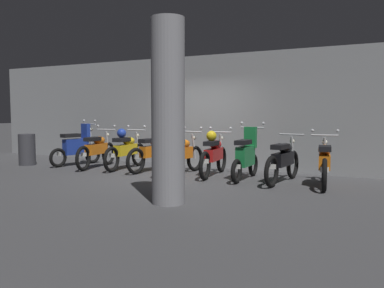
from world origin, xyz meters
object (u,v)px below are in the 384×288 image
at_px(motorbike_slot_1, 97,150).
at_px(motorbike_slot_6, 246,156).
at_px(motorbike_slot_8, 324,162).
at_px(support_pillar, 168,112).
at_px(motorbike_slot_3, 154,152).
at_px(motorbike_slot_0, 77,147).
at_px(motorbike_slot_7, 283,160).
at_px(trash_bin, 27,150).
at_px(motorbike_slot_4, 180,153).
at_px(motorbike_slot_5, 214,154).
at_px(motorbike_slot_2, 126,149).

height_order(motorbike_slot_1, motorbike_slot_6, motorbike_slot_6).
bearing_deg(motorbike_slot_8, motorbike_slot_1, -178.87).
bearing_deg(motorbike_slot_1, support_pillar, -34.79).
xyz_separation_m(motorbike_slot_3, motorbike_slot_6, (2.55, -0.11, 0.04)).
bearing_deg(motorbike_slot_0, motorbike_slot_1, -8.34).
bearing_deg(motorbike_slot_6, motorbike_slot_3, 177.43).
distance_m(motorbike_slot_7, trash_bin, 7.26).
distance_m(motorbike_slot_1, support_pillar, 4.95).
xyz_separation_m(motorbike_slot_6, motorbike_slot_7, (0.85, -0.02, -0.04)).
relative_size(motorbike_slot_4, support_pillar, 0.64).
xyz_separation_m(motorbike_slot_5, support_pillar, (0.56, -2.97, 1.00)).
bearing_deg(motorbike_slot_3, motorbike_slot_2, -177.00).
height_order(motorbike_slot_7, support_pillar, support_pillar).
distance_m(motorbike_slot_4, trash_bin, 4.72).
bearing_deg(motorbike_slot_6, motorbike_slot_1, -178.74).
bearing_deg(motorbike_slot_1, trash_bin, -165.85).
height_order(motorbike_slot_4, motorbike_slot_8, same).
bearing_deg(motorbike_slot_5, motorbike_slot_1, -176.44).
relative_size(motorbike_slot_0, support_pillar, 0.55).
xyz_separation_m(support_pillar, trash_bin, (-6.09, 2.23, -1.08)).
height_order(motorbike_slot_2, motorbike_slot_3, same).
xyz_separation_m(motorbike_slot_2, trash_bin, (-2.97, -0.70, -0.08)).
relative_size(motorbike_slot_3, motorbike_slot_8, 1.01).
bearing_deg(motorbike_slot_5, support_pillar, -79.26).
relative_size(motorbike_slot_0, trash_bin, 1.88).
bearing_deg(motorbike_slot_2, motorbike_slot_8, -0.52).
relative_size(motorbike_slot_6, motorbike_slot_7, 0.86).
relative_size(motorbike_slot_1, motorbike_slot_8, 1.00).
distance_m(motorbike_slot_6, support_pillar, 3.04).
distance_m(motorbike_slot_5, trash_bin, 5.58).
bearing_deg(motorbike_slot_5, motorbike_slot_4, -170.27).
bearing_deg(trash_bin, motorbike_slot_4, 7.31).
relative_size(motorbike_slot_0, motorbike_slot_8, 0.86).
height_order(motorbike_slot_6, motorbike_slot_7, motorbike_slot_6).
xyz_separation_m(motorbike_slot_4, motorbike_slot_8, (3.40, 0.05, -0.04)).
distance_m(motorbike_slot_4, support_pillar, 3.31).
xyz_separation_m(motorbike_slot_0, motorbike_slot_3, (2.55, 0.09, -0.04)).
relative_size(motorbike_slot_5, trash_bin, 2.19).
relative_size(motorbike_slot_5, motorbike_slot_7, 1.00).
bearing_deg(motorbike_slot_3, motorbike_slot_4, -9.48).
bearing_deg(motorbike_slot_3, motorbike_slot_5, 0.12).
bearing_deg(support_pillar, trash_bin, 159.91).
bearing_deg(motorbike_slot_8, motorbike_slot_2, 179.48).
bearing_deg(motorbike_slot_3, motorbike_slot_8, -1.23).
height_order(motorbike_slot_2, trash_bin, motorbike_slot_2).
bearing_deg(motorbike_slot_4, motorbike_slot_2, 176.74).
xyz_separation_m(motorbike_slot_1, motorbike_slot_4, (2.56, 0.07, 0.04)).
bearing_deg(motorbike_slot_6, support_pillar, -95.75).
height_order(motorbike_slot_1, motorbike_slot_2, same).
relative_size(motorbike_slot_1, motorbike_slot_3, 0.99).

